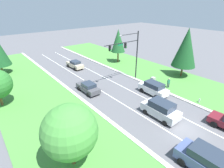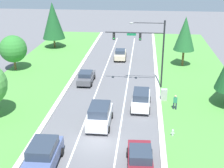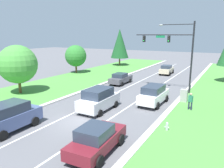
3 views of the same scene
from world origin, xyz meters
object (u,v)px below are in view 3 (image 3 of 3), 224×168
(graphite_sedan, at_px, (121,78))
(white_suv, at_px, (154,95))
(burgundy_sedan, at_px, (97,139))
(oak_near_left_tree, at_px, (18,64))
(fire_hydrant, at_px, (167,127))
(oak_far_left_tree, at_px, (76,56))
(champagne_sedan, at_px, (167,70))
(conifer_mid_left_tree, at_px, (120,44))
(utility_cabinet, at_px, (184,96))
(pedestrian, at_px, (190,101))
(traffic_signal_mast, at_px, (176,46))
(silver_suv, at_px, (99,99))
(slate_blue_suv, at_px, (9,116))

(graphite_sedan, bearing_deg, white_suv, -43.77)
(burgundy_sedan, height_order, oak_near_left_tree, oak_near_left_tree)
(graphite_sedan, distance_m, fire_hydrant, 16.13)
(graphite_sedan, height_order, oak_far_left_tree, oak_far_left_tree)
(champagne_sedan, bearing_deg, conifer_mid_left_tree, 151.93)
(utility_cabinet, relative_size, pedestrian, 0.82)
(utility_cabinet, bearing_deg, fire_hydrant, -86.97)
(conifer_mid_left_tree, bearing_deg, traffic_signal_mast, -46.80)
(silver_suv, xyz_separation_m, pedestrian, (7.50, 4.08, -0.12))
(oak_near_left_tree, distance_m, conifer_mid_left_tree, 27.71)
(silver_suv, height_order, conifer_mid_left_tree, conifer_mid_left_tree)
(champagne_sedan, relative_size, white_suv, 0.99)
(silver_suv, distance_m, oak_far_left_tree, 20.98)
(oak_near_left_tree, height_order, oak_far_left_tree, oak_near_left_tree)
(slate_blue_suv, bearing_deg, pedestrian, 44.12)
(burgundy_sedan, bearing_deg, pedestrian, 68.59)
(slate_blue_suv, distance_m, oak_far_left_tree, 24.70)
(oak_far_left_tree, bearing_deg, fire_hydrant, -37.49)
(burgundy_sedan, relative_size, fire_hydrant, 6.59)
(fire_hydrant, height_order, oak_far_left_tree, oak_far_left_tree)
(burgundy_sedan, xyz_separation_m, utility_cabinet, (2.44, 12.85, -0.18))
(white_suv, relative_size, fire_hydrant, 6.55)
(graphite_sedan, height_order, white_suv, white_suv)
(slate_blue_suv, distance_m, oak_near_left_tree, 11.19)
(white_suv, bearing_deg, utility_cabinet, 41.54)
(oak_near_left_tree, bearing_deg, oak_far_left_tree, 101.88)
(graphite_sedan, height_order, fire_hydrant, graphite_sedan)
(pedestrian, xyz_separation_m, conifer_mid_left_tree, (-19.82, 23.94, 4.05))
(slate_blue_suv, xyz_separation_m, utility_cabinet, (9.80, 13.34, -0.38))
(traffic_signal_mast, relative_size, white_suv, 1.84)
(traffic_signal_mast, bearing_deg, champagne_sedan, 109.29)
(champagne_sedan, height_order, fire_hydrant, champagne_sedan)
(fire_hydrant, bearing_deg, champagne_sedan, 105.74)
(champagne_sedan, bearing_deg, graphite_sedan, -110.74)
(white_suv, distance_m, conifer_mid_left_tree, 29.05)
(fire_hydrant, xyz_separation_m, oak_near_left_tree, (-18.33, 1.80, 3.19))
(graphite_sedan, bearing_deg, burgundy_sedan, -67.74)
(burgundy_sedan, distance_m, conifer_mid_left_tree, 38.36)
(burgundy_sedan, xyz_separation_m, white_suv, (-0.12, 10.68, 0.14))
(fire_hydrant, xyz_separation_m, conifer_mid_left_tree, (-19.19, 29.46, 4.64))
(silver_suv, bearing_deg, oak_near_left_tree, 178.18)
(traffic_signal_mast, xyz_separation_m, oak_near_left_tree, (-15.84, -9.88, -2.02))
(slate_blue_suv, distance_m, graphite_sedan, 17.98)
(champagne_sedan, relative_size, burgundy_sedan, 0.98)
(utility_cabinet, height_order, fire_hydrant, utility_cabinet)
(slate_blue_suv, height_order, champagne_sedan, slate_blue_suv)
(white_suv, bearing_deg, graphite_sedan, 138.17)
(white_suv, bearing_deg, silver_suv, -131.13)
(burgundy_sedan, distance_m, fire_hydrant, 5.79)
(silver_suv, distance_m, white_suv, 5.75)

